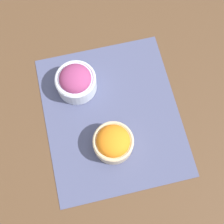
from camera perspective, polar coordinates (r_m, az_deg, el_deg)
ground_plane at (r=1.02m, az=-0.00°, el=-0.61°), size 3.00×3.00×0.00m
placemat at (r=1.02m, az=-0.00°, el=-0.58°), size 0.51×0.43×0.00m
onion_bowl at (r=1.02m, az=-6.63°, el=5.63°), size 0.13×0.13×0.09m
carrot_bowl at (r=0.95m, az=0.22°, el=-5.53°), size 0.12×0.12×0.09m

